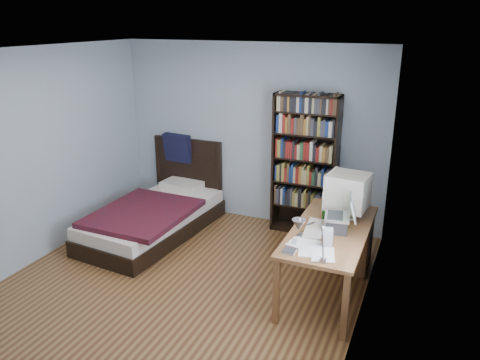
{
  "coord_description": "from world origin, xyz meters",
  "views": [
    {
      "loc": [
        2.35,
        -3.83,
        2.79
      ],
      "look_at": [
        0.31,
        1.0,
        0.97
      ],
      "focal_mm": 35.0,
      "sensor_mm": 36.0,
      "label": 1
    }
  ],
  "objects_px": {
    "desk_lamp": "(303,229)",
    "keyboard": "(315,229)",
    "crt_monitor": "(347,192)",
    "laptop": "(339,221)",
    "desk": "(337,239)",
    "bed": "(156,214)",
    "soda_can": "(325,215)",
    "speaker": "(328,237)",
    "bookshelf": "(305,165)"
  },
  "relations": [
    {
      "from": "crt_monitor",
      "to": "desk",
      "type": "bearing_deg",
      "value": 161.93
    },
    {
      "from": "laptop",
      "to": "soda_can",
      "type": "xyz_separation_m",
      "value": [
        -0.18,
        0.21,
        -0.05
      ]
    },
    {
      "from": "keyboard",
      "to": "bookshelf",
      "type": "distance_m",
      "value": 1.56
    },
    {
      "from": "desk",
      "to": "desk_lamp",
      "type": "distance_m",
      "value": 1.68
    },
    {
      "from": "desk",
      "to": "keyboard",
      "type": "bearing_deg",
      "value": -104.52
    },
    {
      "from": "keyboard",
      "to": "bed",
      "type": "distance_m",
      "value": 2.49
    },
    {
      "from": "desk_lamp",
      "to": "bookshelf",
      "type": "height_order",
      "value": "bookshelf"
    },
    {
      "from": "speaker",
      "to": "bookshelf",
      "type": "relative_size",
      "value": 0.1
    },
    {
      "from": "desk",
      "to": "crt_monitor",
      "type": "distance_m",
      "value": 0.59
    },
    {
      "from": "crt_monitor",
      "to": "keyboard",
      "type": "relative_size",
      "value": 1.03
    },
    {
      "from": "speaker",
      "to": "bookshelf",
      "type": "bearing_deg",
      "value": 97.68
    },
    {
      "from": "desk",
      "to": "speaker",
      "type": "distance_m",
      "value": 0.93
    },
    {
      "from": "desk_lamp",
      "to": "soda_can",
      "type": "relative_size",
      "value": 4.64
    },
    {
      "from": "desk",
      "to": "speaker",
      "type": "bearing_deg",
      "value": -86.24
    },
    {
      "from": "keyboard",
      "to": "bookshelf",
      "type": "relative_size",
      "value": 0.25
    },
    {
      "from": "keyboard",
      "to": "bed",
      "type": "xyz_separation_m",
      "value": [
        -2.35,
        0.65,
        -0.49
      ]
    },
    {
      "from": "desk_lamp",
      "to": "bed",
      "type": "distance_m",
      "value": 3.09
    },
    {
      "from": "keyboard",
      "to": "speaker",
      "type": "height_order",
      "value": "speaker"
    },
    {
      "from": "soda_can",
      "to": "bed",
      "type": "height_order",
      "value": "bed"
    },
    {
      "from": "desk",
      "to": "crt_monitor",
      "type": "bearing_deg",
      "value": -18.07
    },
    {
      "from": "crt_monitor",
      "to": "soda_can",
      "type": "xyz_separation_m",
      "value": [
        -0.17,
        -0.22,
        -0.21
      ]
    },
    {
      "from": "desk_lamp",
      "to": "keyboard",
      "type": "bearing_deg",
      "value": 97.34
    },
    {
      "from": "crt_monitor",
      "to": "laptop",
      "type": "height_order",
      "value": "crt_monitor"
    },
    {
      "from": "soda_can",
      "to": "laptop",
      "type": "bearing_deg",
      "value": -48.52
    },
    {
      "from": "bookshelf",
      "to": "speaker",
      "type": "bearing_deg",
      "value": -67.86
    },
    {
      "from": "desk",
      "to": "keyboard",
      "type": "height_order",
      "value": "keyboard"
    },
    {
      "from": "crt_monitor",
      "to": "speaker",
      "type": "height_order",
      "value": "crt_monitor"
    },
    {
      "from": "crt_monitor",
      "to": "speaker",
      "type": "distance_m",
      "value": 0.83
    },
    {
      "from": "laptop",
      "to": "speaker",
      "type": "distance_m",
      "value": 0.38
    },
    {
      "from": "keyboard",
      "to": "speaker",
      "type": "distance_m",
      "value": 0.36
    },
    {
      "from": "keyboard",
      "to": "soda_can",
      "type": "distance_m",
      "value": 0.3
    },
    {
      "from": "desk",
      "to": "speaker",
      "type": "xyz_separation_m",
      "value": [
        0.05,
        -0.83,
        0.4
      ]
    },
    {
      "from": "laptop",
      "to": "keyboard",
      "type": "height_order",
      "value": "laptop"
    },
    {
      "from": "laptop",
      "to": "speaker",
      "type": "height_order",
      "value": "laptop"
    },
    {
      "from": "crt_monitor",
      "to": "laptop",
      "type": "distance_m",
      "value": 0.46
    },
    {
      "from": "bookshelf",
      "to": "desk_lamp",
      "type": "bearing_deg",
      "value": -75.13
    },
    {
      "from": "desk_lamp",
      "to": "keyboard",
      "type": "distance_m",
      "value": 1.06
    },
    {
      "from": "speaker",
      "to": "soda_can",
      "type": "height_order",
      "value": "speaker"
    },
    {
      "from": "desk",
      "to": "bed",
      "type": "relative_size",
      "value": 0.74
    },
    {
      "from": "laptop",
      "to": "bed",
      "type": "distance_m",
      "value": 2.7
    },
    {
      "from": "desk",
      "to": "soda_can",
      "type": "bearing_deg",
      "value": -112.78
    },
    {
      "from": "laptop",
      "to": "soda_can",
      "type": "height_order",
      "value": "laptop"
    },
    {
      "from": "keyboard",
      "to": "bed",
      "type": "height_order",
      "value": "bed"
    },
    {
      "from": "laptop",
      "to": "bookshelf",
      "type": "bearing_deg",
      "value": 118.23
    },
    {
      "from": "keyboard",
      "to": "desk_lamp",
      "type": "bearing_deg",
      "value": -88.04
    },
    {
      "from": "keyboard",
      "to": "soda_can",
      "type": "xyz_separation_m",
      "value": [
        0.04,
        0.29,
        0.04
      ]
    },
    {
      "from": "desk_lamp",
      "to": "speaker",
      "type": "bearing_deg",
      "value": 83.74
    },
    {
      "from": "speaker",
      "to": "bed",
      "type": "xyz_separation_m",
      "value": [
        -2.55,
        0.95,
        -0.57
      ]
    },
    {
      "from": "crt_monitor",
      "to": "bookshelf",
      "type": "relative_size",
      "value": 0.26
    },
    {
      "from": "desk",
      "to": "bed",
      "type": "bearing_deg",
      "value": 177.44
    }
  ]
}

